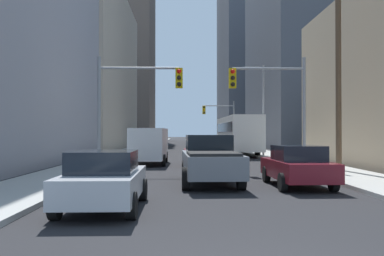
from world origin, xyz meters
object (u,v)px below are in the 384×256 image
(sedan_silver, at_px, (104,180))
(traffic_signal_near_left, at_px, (136,93))
(pickup_truck_grey, at_px, (210,160))
(traffic_signal_near_right, at_px, (271,94))
(cargo_van_white, at_px, (149,144))
(city_bus, at_px, (238,134))
(sedan_maroon, at_px, (297,166))
(sedan_red, at_px, (200,153))
(traffic_signal_far_right, at_px, (220,116))

(sedan_silver, distance_m, traffic_signal_near_left, 11.48)
(pickup_truck_grey, height_order, traffic_signal_near_right, traffic_signal_near_right)
(cargo_van_white, height_order, traffic_signal_near_left, traffic_signal_near_left)
(city_bus, distance_m, sedan_silver, 27.17)
(cargo_van_white, xyz_separation_m, traffic_signal_near_right, (6.79, -4.26, 2.77))
(pickup_truck_grey, xyz_separation_m, sedan_maroon, (3.15, -1.03, -0.16))
(sedan_silver, distance_m, sedan_red, 14.21)
(sedan_silver, bearing_deg, cargo_van_white, 90.18)
(traffic_signal_far_right, bearing_deg, traffic_signal_near_right, -90.06)
(sedan_maroon, height_order, traffic_signal_near_right, traffic_signal_near_right)
(traffic_signal_near_right, bearing_deg, cargo_van_white, 147.87)
(pickup_truck_grey, height_order, traffic_signal_far_right, traffic_signal_far_right)
(sedan_red, xyz_separation_m, traffic_signal_far_right, (3.69, 27.09, 3.28))
(pickup_truck_grey, height_order, traffic_signal_near_left, traffic_signal_near_left)
(city_bus, relative_size, sedan_red, 2.71)
(sedan_silver, bearing_deg, traffic_signal_far_right, 80.62)
(traffic_signal_near_left, bearing_deg, sedan_red, 39.47)
(sedan_maroon, distance_m, traffic_signal_far_right, 36.77)
(sedan_silver, relative_size, sedan_maroon, 0.99)
(sedan_red, bearing_deg, traffic_signal_near_left, -140.53)
(sedan_red, distance_m, traffic_signal_near_left, 5.62)
(pickup_truck_grey, relative_size, sedan_maroon, 1.29)
(traffic_signal_near_left, height_order, traffic_signal_near_right, same)
(cargo_van_white, relative_size, traffic_signal_near_left, 0.88)
(sedan_silver, xyz_separation_m, sedan_maroon, (6.25, 4.35, 0.00))
(cargo_van_white, xyz_separation_m, sedan_red, (3.13, -1.38, -0.52))
(traffic_signal_far_right, bearing_deg, sedan_maroon, -90.81)
(sedan_maroon, height_order, traffic_signal_near_left, traffic_signal_near_left)
(pickup_truck_grey, distance_m, cargo_van_white, 10.37)
(sedan_silver, height_order, traffic_signal_near_left, traffic_signal_near_left)
(pickup_truck_grey, distance_m, traffic_signal_far_right, 35.92)
(sedan_red, bearing_deg, traffic_signal_near_right, -38.28)
(city_bus, distance_m, sedan_maroon, 21.92)
(city_bus, bearing_deg, traffic_signal_near_right, -91.01)
(pickup_truck_grey, distance_m, sedan_maroon, 3.32)
(sedan_maroon, bearing_deg, sedan_silver, -145.19)
(sedan_silver, relative_size, traffic_signal_near_right, 0.70)
(city_bus, relative_size, sedan_silver, 2.74)
(pickup_truck_grey, height_order, sedan_silver, pickup_truck_grey)
(sedan_red, height_order, traffic_signal_far_right, traffic_signal_far_right)
(sedan_maroon, relative_size, traffic_signal_near_left, 0.71)
(sedan_red, bearing_deg, cargo_van_white, 156.26)
(sedan_red, relative_size, traffic_signal_near_left, 0.71)
(cargo_van_white, height_order, sedan_red, cargo_van_white)
(sedan_silver, xyz_separation_m, sedan_red, (3.08, 13.88, 0.00))
(sedan_red, height_order, traffic_signal_near_right, traffic_signal_near_right)
(cargo_van_white, relative_size, traffic_signal_far_right, 0.88)
(sedan_silver, bearing_deg, traffic_signal_near_right, 58.48)
(sedan_silver, bearing_deg, traffic_signal_near_left, 92.20)
(traffic_signal_near_right, bearing_deg, sedan_red, 141.72)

